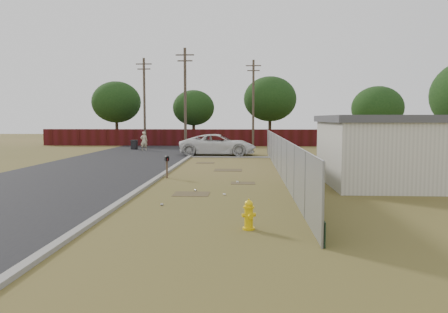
# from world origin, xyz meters

# --- Properties ---
(ground) EXTENTS (120.00, 120.00, 0.00)m
(ground) POSITION_xyz_m (0.00, 0.00, 0.00)
(ground) COLOR brown
(ground) RESTS_ON ground
(street) EXTENTS (15.10, 60.00, 0.12)m
(street) POSITION_xyz_m (-6.76, 8.05, 0.02)
(street) COLOR black
(street) RESTS_ON ground
(chainlink_fence) EXTENTS (0.10, 27.06, 2.02)m
(chainlink_fence) POSITION_xyz_m (3.12, 1.03, 0.80)
(chainlink_fence) COLOR gray
(chainlink_fence) RESTS_ON ground
(privacy_fence) EXTENTS (30.00, 0.12, 1.80)m
(privacy_fence) POSITION_xyz_m (-6.00, 25.00, 0.90)
(privacy_fence) COLOR #420E11
(privacy_fence) RESTS_ON ground
(utility_poles) EXTENTS (12.60, 8.24, 9.00)m
(utility_poles) POSITION_xyz_m (-3.67, 20.67, 4.69)
(utility_poles) COLOR #4E3F34
(utility_poles) RESTS_ON ground
(houses) EXTENTS (9.30, 17.24, 3.10)m
(houses) POSITION_xyz_m (9.70, 3.13, 1.56)
(houses) COLOR beige
(houses) RESTS_ON ground
(horizon_trees) EXTENTS (33.32, 31.94, 7.78)m
(horizon_trees) POSITION_xyz_m (0.84, 23.56, 4.63)
(horizon_trees) COLOR #372918
(horizon_trees) RESTS_ON ground
(fire_hydrant) EXTENTS (0.42, 0.42, 0.83)m
(fire_hydrant) POSITION_xyz_m (1.43, -10.35, 0.39)
(fire_hydrant) COLOR yellow
(fire_hydrant) RESTS_ON ground
(mailbox) EXTENTS (0.31, 0.48, 1.12)m
(mailbox) POSITION_xyz_m (-2.60, -0.49, 0.89)
(mailbox) COLOR brown
(mailbox) RESTS_ON ground
(pickup_truck) EXTENTS (6.17, 2.92, 1.70)m
(pickup_truck) POSITION_xyz_m (-0.97, 13.22, 0.85)
(pickup_truck) COLOR white
(pickup_truck) RESTS_ON ground
(pedestrian) EXTENTS (0.74, 0.59, 1.77)m
(pedestrian) POSITION_xyz_m (-8.13, 17.93, 0.88)
(pedestrian) COLOR beige
(pedestrian) RESTS_ON ground
(trash_bin) EXTENTS (0.61, 0.68, 0.90)m
(trash_bin) POSITION_xyz_m (-9.42, 19.33, 0.46)
(trash_bin) COLOR black
(trash_bin) RESTS_ON ground
(scattered_litter) EXTENTS (2.57, 5.60, 0.07)m
(scattered_litter) POSITION_xyz_m (-0.20, -4.67, 0.04)
(scattered_litter) COLOR silver
(scattered_litter) RESTS_ON ground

